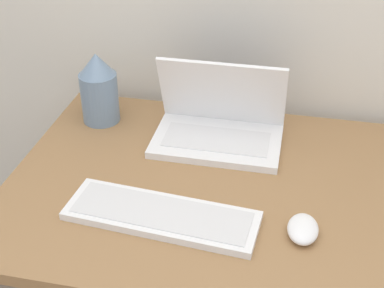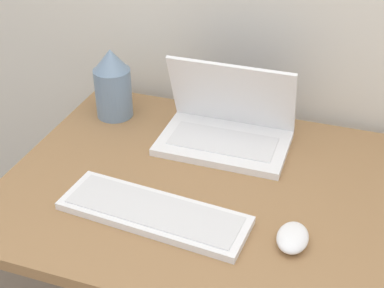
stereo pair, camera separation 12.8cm
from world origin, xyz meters
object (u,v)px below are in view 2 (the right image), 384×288
object	(u,v)px
mouse	(293,238)
vase	(113,84)
laptop	(227,126)
keyboard	(154,213)

from	to	relation	value
mouse	vase	xyz separation A→B (m)	(-0.60, 0.38, 0.09)
mouse	vase	size ratio (longest dim) A/B	0.47
laptop	vase	world-z (taller)	laptop
laptop	mouse	bearing A→B (deg)	-54.80
keyboard	mouse	xyz separation A→B (m)	(0.31, 0.01, 0.01)
keyboard	laptop	bearing A→B (deg)	78.98
mouse	keyboard	bearing A→B (deg)	-177.75
mouse	vase	bearing A→B (deg)	147.54
laptop	vase	xyz separation A→B (m)	(-0.35, 0.04, 0.05)
laptop	keyboard	distance (m)	0.36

